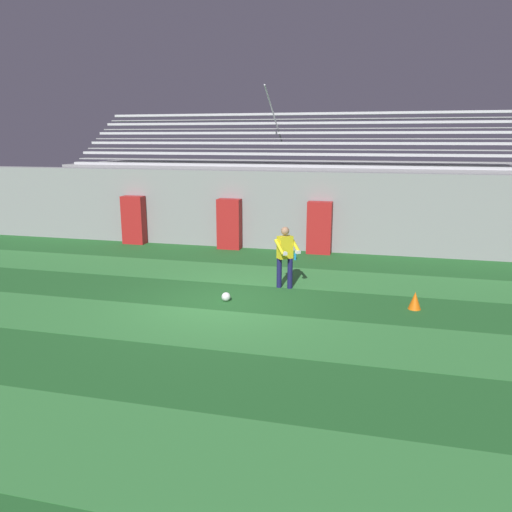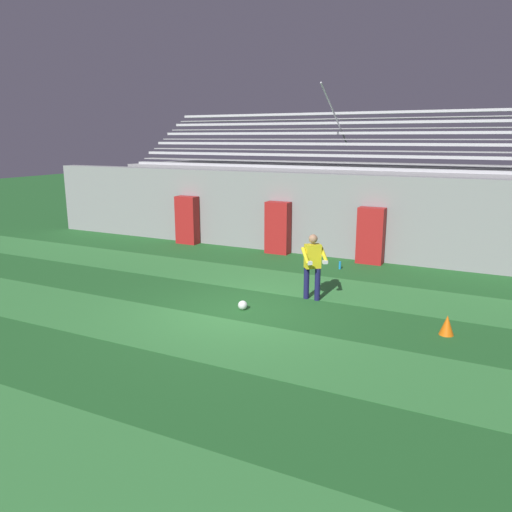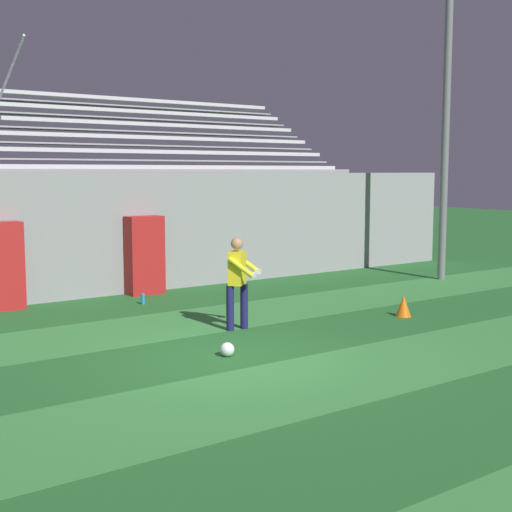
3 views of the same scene
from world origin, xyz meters
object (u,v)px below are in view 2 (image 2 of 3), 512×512
(padding_pillar_gate_left, at_px, (278,228))
(goalkeeper, at_px, (313,263))
(water_bottle, at_px, (340,265))
(soccer_ball, at_px, (243,305))
(traffic_cone, at_px, (447,325))
(padding_pillar_gate_right, at_px, (371,236))
(padding_pillar_far_left, at_px, (187,220))

(padding_pillar_gate_left, relative_size, goalkeeper, 1.09)
(padding_pillar_gate_left, relative_size, water_bottle, 7.57)
(soccer_ball, bearing_deg, padding_pillar_gate_left, 106.07)
(goalkeeper, distance_m, soccer_ball, 2.07)
(padding_pillar_gate_left, distance_m, soccer_ball, 6.11)
(goalkeeper, bearing_deg, soccer_ball, -129.64)
(traffic_cone, bearing_deg, padding_pillar_gate_right, 118.76)
(padding_pillar_far_left, distance_m, traffic_cone, 11.33)
(padding_pillar_far_left, relative_size, soccer_ball, 8.26)
(padding_pillar_gate_left, height_order, soccer_ball, padding_pillar_gate_left)
(padding_pillar_gate_right, xyz_separation_m, goalkeeper, (-0.38, -4.37, 0.05))
(padding_pillar_gate_right, distance_m, traffic_cone, 6.11)
(padding_pillar_gate_left, xyz_separation_m, traffic_cone, (6.18, -5.32, -0.70))
(traffic_cone, distance_m, water_bottle, 5.49)
(goalkeeper, xyz_separation_m, water_bottle, (-0.26, 3.23, -0.83))
(padding_pillar_gate_left, xyz_separation_m, goalkeeper, (2.88, -4.37, 0.05))
(traffic_cone, height_order, water_bottle, traffic_cone)
(padding_pillar_gate_right, relative_size, goalkeeper, 1.09)
(padding_pillar_far_left, xyz_separation_m, traffic_cone, (9.98, -5.32, -0.70))
(padding_pillar_far_left, bearing_deg, padding_pillar_gate_right, 0.00)
(padding_pillar_gate_right, relative_size, water_bottle, 7.57)
(padding_pillar_gate_right, height_order, goalkeeper, padding_pillar_gate_right)
(padding_pillar_far_left, bearing_deg, soccer_ball, -46.78)
(padding_pillar_far_left, xyz_separation_m, goalkeeper, (6.68, -4.37, 0.05))
(padding_pillar_gate_right, relative_size, traffic_cone, 4.33)
(soccer_ball, relative_size, water_bottle, 0.92)
(goalkeeper, bearing_deg, padding_pillar_gate_left, 123.44)
(padding_pillar_gate_right, distance_m, goalkeeper, 4.38)
(padding_pillar_gate_left, bearing_deg, water_bottle, -23.51)
(padding_pillar_gate_left, xyz_separation_m, padding_pillar_far_left, (-3.79, 0.00, 0.00))
(goalkeeper, height_order, traffic_cone, goalkeeper)
(padding_pillar_gate_left, xyz_separation_m, padding_pillar_gate_right, (3.27, 0.00, 0.00))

